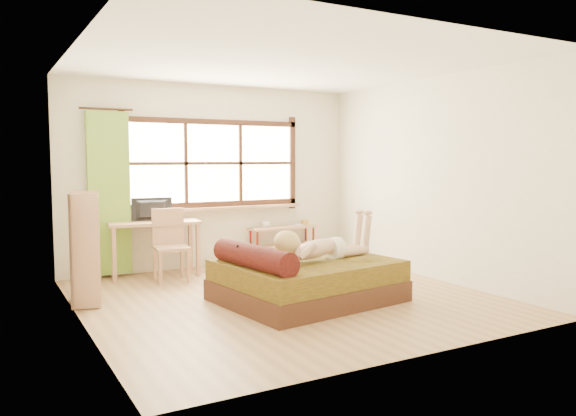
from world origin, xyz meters
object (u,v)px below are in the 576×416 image
bookshelf (85,248)px  desk (154,229)px  woman (321,235)px  kitten (246,254)px  pipe_shelf (283,236)px  bed (304,279)px  chair (170,241)px

bookshelf → desk: bearing=56.8°
woman → bookshelf: size_ratio=1.05×
kitten → pipe_shelf: (1.66, 2.20, -0.17)m
woman → bookshelf: 2.63m
bed → kitten: (-0.67, 0.11, 0.33)m
pipe_shelf → kitten: bearing=-129.3°
desk → chair: size_ratio=1.33×
bed → woman: (0.20, -0.04, 0.49)m
bed → chair: (-1.00, 1.83, 0.28)m
desk → bookshelf: bearing=-128.3°
kitten → chair: chair is taller
pipe_shelf → bookshelf: 3.41m
chair → pipe_shelf: size_ratio=0.85×
chair → pipe_shelf: (1.98, 0.48, -0.12)m
kitten → desk: (-0.43, 2.08, 0.08)m
woman → kitten: 0.90m
woman → desk: size_ratio=1.03×
kitten → bookshelf: size_ratio=0.23×
bed → desk: bearing=109.1°
chair → bookshelf: size_ratio=0.77×
woman → bed: bearing=159.7°
bed → pipe_shelf: (0.98, 2.31, 0.16)m
bed → desk: desk is taller
pipe_shelf → woman: bearing=-110.8°
kitten → chair: (-0.32, 1.72, -0.05)m
bed → bookshelf: bearing=146.3°
chair → pipe_shelf: bearing=19.4°
bed → chair: size_ratio=2.15×
desk → bookshelf: bookshelf is taller
bookshelf → pipe_shelf: bearing=32.2°
desk → pipe_shelf: size_ratio=1.13×
woman → pipe_shelf: size_ratio=1.16×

